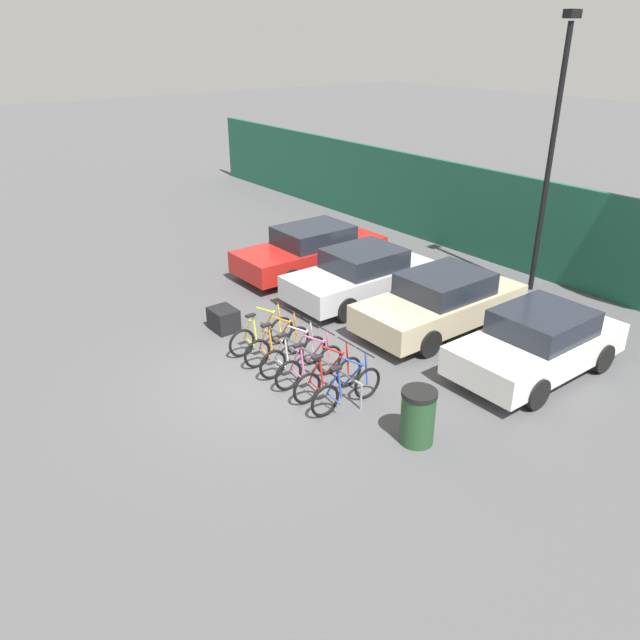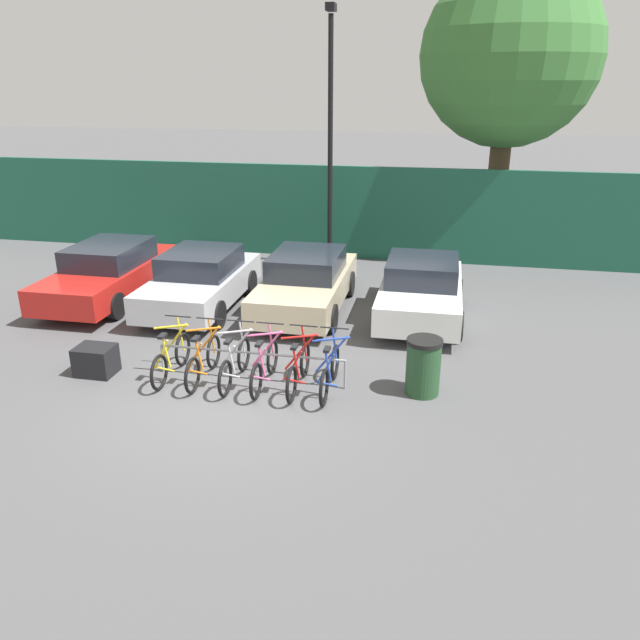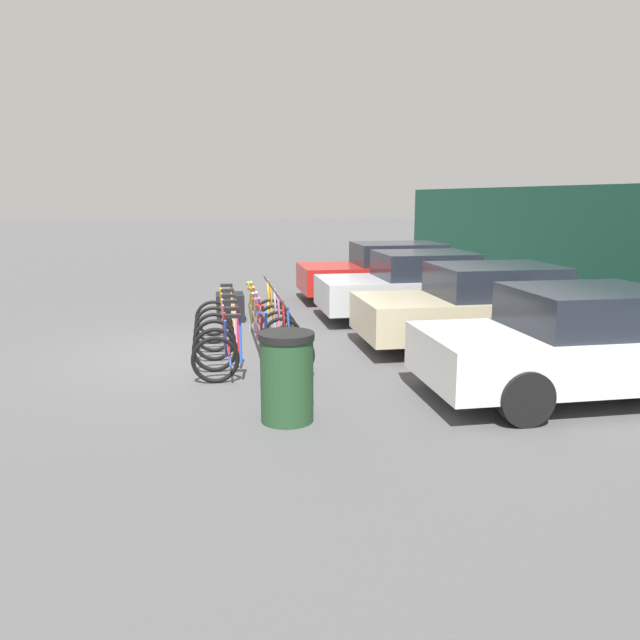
{
  "view_description": "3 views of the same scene",
  "coord_description": "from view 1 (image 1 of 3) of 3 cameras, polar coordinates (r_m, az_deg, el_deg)",
  "views": [
    {
      "loc": [
        9.53,
        -6.11,
        6.61
      ],
      "look_at": [
        -0.38,
        1.51,
        0.79
      ],
      "focal_mm": 35.0,
      "sensor_mm": 36.0,
      "label": 1
    },
    {
      "loc": [
        3.53,
        -9.24,
        5.19
      ],
      "look_at": [
        1.51,
        0.78,
        1.25
      ],
      "focal_mm": 35.0,
      "sensor_mm": 36.0,
      "label": 2
    },
    {
      "loc": [
        10.08,
        -0.03,
        2.53
      ],
      "look_at": [
        1.4,
        1.51,
        0.77
      ],
      "focal_mm": 35.0,
      "sensor_mm": 36.0,
      "label": 3
    }
  ],
  "objects": [
    {
      "name": "bicycle_yellow",
      "position": [
        14.11,
        -5.33,
        -1.34
      ],
      "size": [
        0.68,
        1.71,
        1.05
      ],
      "rotation": [
        0.0,
        0.0,
        -0.06
      ],
      "color": "black",
      "rests_on": "ground"
    },
    {
      "name": "car_beige",
      "position": [
        15.25,
        11.03,
        1.66
      ],
      "size": [
        1.91,
        4.36,
        1.4
      ],
      "color": "#C1B28E",
      "rests_on": "ground"
    },
    {
      "name": "trash_bin",
      "position": [
        11.08,
        8.93,
        -8.71
      ],
      "size": [
        0.63,
        0.63,
        1.03
      ],
      "color": "#234728",
      "rests_on": "ground"
    },
    {
      "name": "ground_plane",
      "position": [
        13.1,
        -4.23,
        -5.38
      ],
      "size": [
        120.0,
        120.0,
        0.0
      ],
      "primitive_type": "plane",
      "color": "#4C4C4F"
    },
    {
      "name": "bicycle_red",
      "position": [
        12.36,
        0.77,
        -5.3
      ],
      "size": [
        0.68,
        1.71,
        1.05
      ],
      "rotation": [
        0.0,
        0.0,
        0.0
      ],
      "color": "black",
      "rests_on": "ground"
    },
    {
      "name": "bike_rack",
      "position": [
        13.03,
        -1.24,
        -3.06
      ],
      "size": [
        3.54,
        0.04,
        0.57
      ],
      "color": "gray",
      "rests_on": "ground"
    },
    {
      "name": "bicycle_pink",
      "position": [
        12.79,
        -0.97,
        -4.18
      ],
      "size": [
        0.68,
        1.71,
        1.05
      ],
      "rotation": [
        0.0,
        0.0,
        0.0
      ],
      "color": "black",
      "rests_on": "ground"
    },
    {
      "name": "car_silver",
      "position": [
        16.67,
        3.8,
        4.12
      ],
      "size": [
        1.91,
        4.11,
        1.4
      ],
      "color": "#B7B7BC",
      "rests_on": "ground"
    },
    {
      "name": "lamp_post",
      "position": [
        17.52,
        20.44,
        14.56
      ],
      "size": [
        0.24,
        0.44,
        7.06
      ],
      "color": "black",
      "rests_on": "ground"
    },
    {
      "name": "car_red",
      "position": [
        18.61,
        -0.82,
        6.44
      ],
      "size": [
        1.91,
        4.57,
        1.4
      ],
      "color": "red",
      "rests_on": "ground"
    },
    {
      "name": "bicycle_blue",
      "position": [
        11.98,
        2.47,
        -6.38
      ],
      "size": [
        0.68,
        1.71,
        1.05
      ],
      "rotation": [
        0.0,
        0.0,
        -0.01
      ],
      "color": "black",
      "rests_on": "ground"
    },
    {
      "name": "cargo_crate",
      "position": [
        15.21,
        -8.81,
        0.06
      ],
      "size": [
        0.7,
        0.56,
        0.55
      ],
      "primitive_type": "cube",
      "color": "black",
      "rests_on": "ground"
    },
    {
      "name": "car_white",
      "position": [
        13.78,
        19.29,
        -1.98
      ],
      "size": [
        1.91,
        4.0,
        1.4
      ],
      "color": "silver",
      "rests_on": "ground"
    },
    {
      "name": "bicycle_orange",
      "position": [
        13.64,
        -3.9,
        -2.27
      ],
      "size": [
        0.68,
        1.71,
        1.05
      ],
      "rotation": [
        0.0,
        0.0,
        0.01
      ],
      "color": "black",
      "rests_on": "ground"
    },
    {
      "name": "bicycle_silver",
      "position": [
        13.19,
        -2.43,
        -3.23
      ],
      "size": [
        0.68,
        1.71,
        1.05
      ],
      "rotation": [
        0.0,
        0.0,
        -0.05
      ],
      "color": "black",
      "rests_on": "ground"
    },
    {
      "name": "hoarding_wall",
      "position": [
        19.01,
        20.4,
        7.5
      ],
      "size": [
        36.0,
        0.16,
        2.8
      ],
      "primitive_type": "cube",
      "color": "#19513D",
      "rests_on": "ground"
    }
  ]
}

